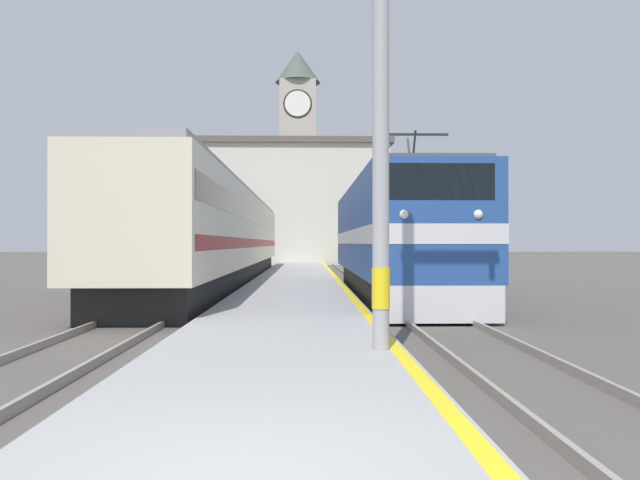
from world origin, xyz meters
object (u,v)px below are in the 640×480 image
object	(u,v)px
catenary_mast	(385,71)
clock_tower	(298,149)
locomotive_train	(393,238)
passenger_train	(226,234)

from	to	relation	value
catenary_mast	clock_tower	world-z (taller)	clock_tower
catenary_mast	clock_tower	distance (m)	54.16
locomotive_train	catenary_mast	xyz separation A→B (m)	(-1.74, -11.67, 2.35)
catenary_mast	clock_tower	bearing A→B (deg)	92.16
locomotive_train	catenary_mast	distance (m)	12.04
passenger_train	clock_tower	bearing A→B (deg)	85.07
locomotive_train	passenger_train	bearing A→B (deg)	128.38
clock_tower	passenger_train	bearing A→B (deg)	-94.93
clock_tower	locomotive_train	bearing A→B (deg)	-84.89
locomotive_train	clock_tower	size ratio (longest dim) A/B	0.71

